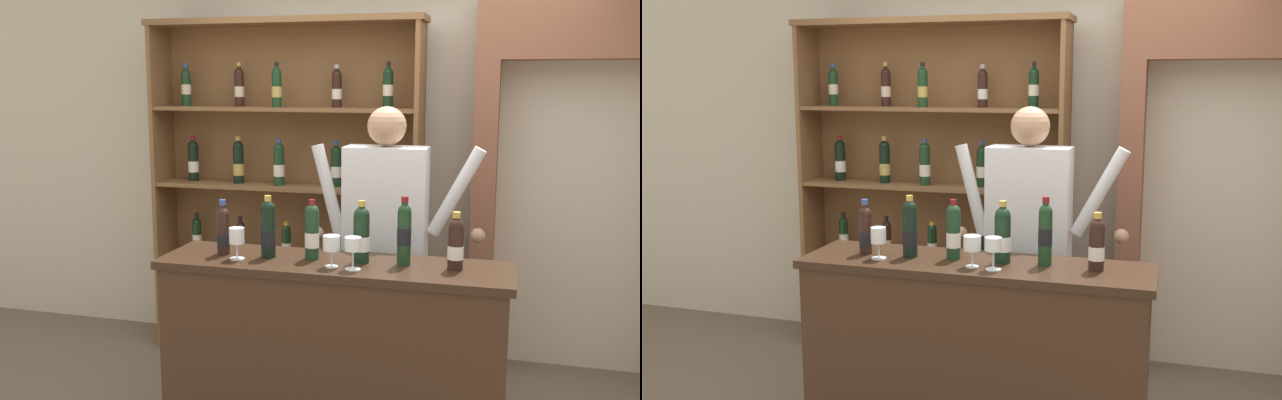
{
  "view_description": "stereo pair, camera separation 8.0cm",
  "coord_description": "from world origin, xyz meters",
  "views": [
    {
      "loc": [
        0.78,
        -3.23,
        1.9
      ],
      "look_at": [
        -0.17,
        0.16,
        1.3
      ],
      "focal_mm": 39.3,
      "sensor_mm": 36.0,
      "label": 1
    },
    {
      "loc": [
        0.85,
        -3.21,
        1.9
      ],
      "look_at": [
        -0.17,
        0.16,
        1.3
      ],
      "focal_mm": 39.3,
      "sensor_mm": 36.0,
      "label": 2
    }
  ],
  "objects": [
    {
      "name": "wine_glass_spare",
      "position": [
        -0.54,
        -0.08,
        1.13
      ],
      "size": [
        0.08,
        0.08,
        0.16
      ],
      "color": "silver",
      "rests_on": "tasting_counter"
    },
    {
      "name": "archway_doorway",
      "position": [
        1.2,
        1.46,
        1.38
      ],
      "size": [
        1.36,
        0.45,
        2.38
      ],
      "color": "brown",
      "rests_on": "ground"
    },
    {
      "name": "tasting_bottle_riserva",
      "position": [
        -0.4,
        0.01,
        1.16
      ],
      "size": [
        0.08,
        0.08,
        0.31
      ],
      "color": "black",
      "rests_on": "tasting_counter"
    },
    {
      "name": "back_wall",
      "position": [
        -0.0,
        1.59,
        1.77
      ],
      "size": [
        12.0,
        0.19,
        3.53
      ],
      "color": "beige",
      "rests_on": "ground"
    },
    {
      "name": "shopkeeper",
      "position": [
        0.1,
        0.56,
        1.1
      ],
      "size": [
        0.98,
        0.22,
        1.76
      ],
      "color": "#2D3347",
      "rests_on": "ground"
    },
    {
      "name": "tasting_bottle_bianco",
      "position": [
        -0.64,
        0.0,
        1.14
      ],
      "size": [
        0.07,
        0.07,
        0.28
      ],
      "color": "black",
      "rests_on": "tasting_counter"
    },
    {
      "name": "tasting_bottle_super_tuscan",
      "position": [
        0.53,
        0.02,
        1.15
      ],
      "size": [
        0.07,
        0.07,
        0.28
      ],
      "color": "black",
      "rests_on": "tasting_counter"
    },
    {
      "name": "wine_glass_right",
      "position": [
        0.06,
        -0.12,
        1.13
      ],
      "size": [
        0.08,
        0.08,
        0.16
      ],
      "color": "silver",
      "rests_on": "tasting_counter"
    },
    {
      "name": "tasting_bottle_grappa",
      "position": [
        -0.18,
        0.03,
        1.16
      ],
      "size": [
        0.07,
        0.07,
        0.3
      ],
      "color": "#19381E",
      "rests_on": "tasting_counter"
    },
    {
      "name": "wine_glass_center",
      "position": [
        -0.04,
        -0.1,
        1.13
      ],
      "size": [
        0.08,
        0.08,
        0.15
      ],
      "color": "silver",
      "rests_on": "tasting_counter"
    },
    {
      "name": "tasting_counter",
      "position": [
        -0.06,
        -0.0,
        0.51
      ],
      "size": [
        1.74,
        0.48,
        1.02
      ],
      "color": "#382316",
      "rests_on": "ground"
    },
    {
      "name": "tasting_bottle_chianti",
      "position": [
        0.07,
        0.03,
        1.16
      ],
      "size": [
        0.08,
        0.08,
        0.31
      ],
      "color": "black",
      "rests_on": "tasting_counter"
    },
    {
      "name": "tasting_bottle_prosecco",
      "position": [
        0.28,
        0.04,
        1.18
      ],
      "size": [
        0.07,
        0.07,
        0.33
      ],
      "color": "#19381E",
      "rests_on": "tasting_counter"
    },
    {
      "name": "wine_shelf",
      "position": [
        -0.72,
        1.26,
        1.21
      ],
      "size": [
        1.87,
        0.35,
        2.3
      ],
      "color": "brown",
      "rests_on": "ground"
    }
  ]
}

